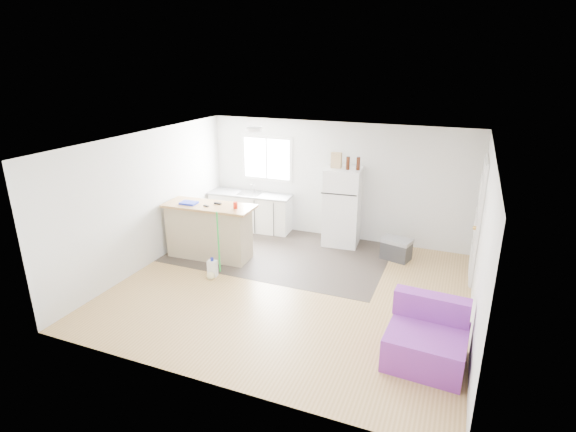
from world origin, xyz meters
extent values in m
cube|color=#A27A44|center=(0.00, 0.00, -0.01)|extent=(5.50, 5.00, 0.01)
cube|color=white|center=(0.00, 0.00, 2.40)|extent=(5.50, 5.00, 0.01)
cube|color=silver|center=(0.00, 2.50, 1.20)|extent=(5.50, 0.01, 2.40)
cube|color=silver|center=(0.00, -2.50, 1.20)|extent=(5.50, 0.01, 2.40)
cube|color=silver|center=(-2.75, 0.00, 1.20)|extent=(0.01, 5.00, 2.40)
cube|color=silver|center=(2.75, 0.00, 1.20)|extent=(0.01, 5.00, 2.40)
cube|color=#2C2621|center=(-0.73, 1.25, 0.00)|extent=(4.05, 2.50, 0.00)
cube|color=white|center=(-1.55, 2.49, 1.55)|extent=(1.18, 0.04, 0.98)
cube|color=white|center=(-1.55, 2.47, 1.55)|extent=(1.05, 0.01, 0.85)
cube|color=white|center=(-1.55, 2.46, 1.55)|extent=(0.03, 0.02, 0.85)
cube|color=white|center=(2.72, 1.55, 1.01)|extent=(0.05, 0.82, 2.03)
cube|color=white|center=(2.73, 1.55, 1.02)|extent=(0.03, 0.92, 2.10)
sphere|color=gold|center=(2.67, 1.23, 1.00)|extent=(0.07, 0.07, 0.07)
cylinder|color=white|center=(-1.20, 1.20, 2.36)|extent=(0.30, 0.30, 0.07)
cube|color=white|center=(-1.83, 2.21, 0.39)|extent=(1.80, 0.65, 0.78)
cube|color=slate|center=(-1.83, 2.21, 0.80)|extent=(1.86, 0.68, 0.04)
cube|color=silver|center=(-1.83, 2.19, 0.80)|extent=(0.51, 0.40, 0.05)
cube|color=tan|center=(-1.89, 0.59, 0.50)|extent=(1.56, 0.62, 0.99)
cube|color=#B4804D|center=(-1.86, 0.59, 1.01)|extent=(1.71, 0.73, 0.04)
cube|color=white|center=(0.24, 2.16, 0.78)|extent=(0.74, 0.70, 1.56)
cube|color=black|center=(0.24, 1.83, 1.13)|extent=(0.69, 0.07, 0.02)
cube|color=silver|center=(-0.04, 1.83, 1.33)|extent=(0.03, 0.02, 0.28)
cube|color=silver|center=(-0.04, 1.83, 0.64)|extent=(0.03, 0.02, 0.55)
cube|color=#2F2F31|center=(1.40, 1.79, 0.17)|extent=(0.58, 0.46, 0.34)
cube|color=gray|center=(1.40, 1.79, 0.37)|extent=(0.61, 0.49, 0.07)
cube|color=purple|center=(2.23, -1.16, 0.22)|extent=(0.98, 0.93, 0.44)
cube|color=purple|center=(2.23, -0.83, 0.60)|extent=(0.94, 0.27, 0.33)
cube|color=white|center=(-1.42, -0.11, 0.15)|extent=(0.17, 0.13, 0.29)
cylinder|color=#1823AC|center=(-1.42, -0.11, 0.32)|extent=(0.06, 0.06, 0.06)
cylinder|color=green|center=(-1.27, -0.11, 0.64)|extent=(0.19, 0.30, 1.21)
sphere|color=beige|center=(-1.39, -0.23, 0.06)|extent=(0.14, 0.14, 0.14)
cylinder|color=red|center=(-1.31, 0.59, 1.10)|extent=(0.08, 0.08, 0.12)
cube|color=#1324BA|center=(-2.23, 0.50, 1.05)|extent=(0.31, 0.23, 0.04)
cube|color=black|center=(-1.73, 0.68, 1.05)|extent=(0.14, 0.06, 0.03)
cube|color=black|center=(-1.85, 0.48, 1.05)|extent=(0.11, 0.06, 0.03)
cube|color=tan|center=(0.09, 2.13, 1.71)|extent=(0.20, 0.11, 0.30)
cylinder|color=#3A170A|center=(0.34, 2.06, 1.69)|extent=(0.09, 0.09, 0.25)
cylinder|color=#3A170A|center=(0.52, 2.11, 1.69)|extent=(0.09, 0.09, 0.25)
camera|label=1|loc=(2.42, -6.12, 3.54)|focal=28.00mm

